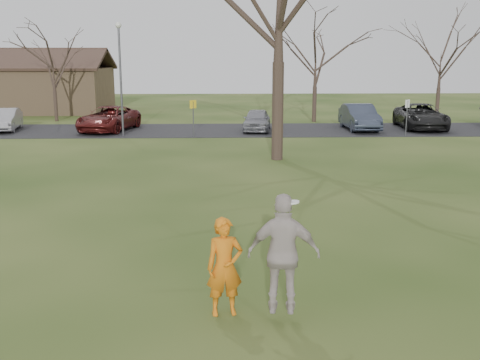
% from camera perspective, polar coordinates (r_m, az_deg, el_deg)
% --- Properties ---
extents(ground, '(120.00, 120.00, 0.00)m').
position_cam_1_polar(ground, '(10.29, 0.77, -13.06)').
color(ground, '#1E380F').
rests_on(ground, ground).
extents(parking_strip, '(62.00, 6.50, 0.04)m').
position_cam_1_polar(parking_strip, '(34.56, -1.17, 5.09)').
color(parking_strip, black).
rests_on(parking_strip, ground).
extents(player_defender, '(0.70, 0.52, 1.74)m').
position_cam_1_polar(player_defender, '(9.81, -1.57, -8.81)').
color(player_defender, '#D06911').
rests_on(player_defender, ground).
extents(car_1, '(2.05, 4.20, 1.33)m').
position_cam_1_polar(car_1, '(36.94, -22.74, 5.67)').
color(car_1, '#959499').
rests_on(car_1, parking_strip).
extents(car_2, '(3.50, 5.66, 1.46)m').
position_cam_1_polar(car_2, '(34.94, -13.18, 6.09)').
color(car_2, '#501412').
rests_on(car_2, parking_strip).
extents(car_4, '(2.01, 4.01, 1.31)m').
position_cam_1_polar(car_4, '(34.03, 1.72, 6.12)').
color(car_4, gray).
rests_on(car_4, parking_strip).
extents(car_5, '(1.70, 4.74, 1.56)m').
position_cam_1_polar(car_5, '(35.26, 12.03, 6.27)').
color(car_5, '#2D3444').
rests_on(car_5, parking_strip).
extents(car_6, '(3.07, 5.74, 1.53)m').
position_cam_1_polar(car_6, '(36.81, 17.89, 6.18)').
color(car_6, black).
rests_on(car_6, parking_strip).
extents(catching_play, '(1.25, 0.63, 2.04)m').
position_cam_1_polar(catching_play, '(9.36, 4.47, -7.49)').
color(catching_play, '#B5A8A2').
rests_on(catching_play, ground).
extents(lamp_post, '(0.34, 0.34, 6.27)m').
position_cam_1_polar(lamp_post, '(32.26, -12.07, 11.34)').
color(lamp_post, '#47474C').
rests_on(lamp_post, ground).
extents(sign_yellow, '(0.35, 0.35, 2.08)m').
position_cam_1_polar(sign_yellow, '(31.46, -4.78, 6.95)').
color(sign_yellow, '#47474C').
rests_on(sign_yellow, ground).
extents(sign_white, '(0.35, 0.35, 2.08)m').
position_cam_1_polar(sign_white, '(33.11, 16.60, 6.75)').
color(sign_white, '#47474C').
rests_on(sign_white, ground).
extents(small_tree_row, '(55.00, 5.90, 8.50)m').
position_cam_1_polar(small_tree_row, '(39.63, 5.19, 11.60)').
color(small_tree_row, '#352821').
rests_on(small_tree_row, ground).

